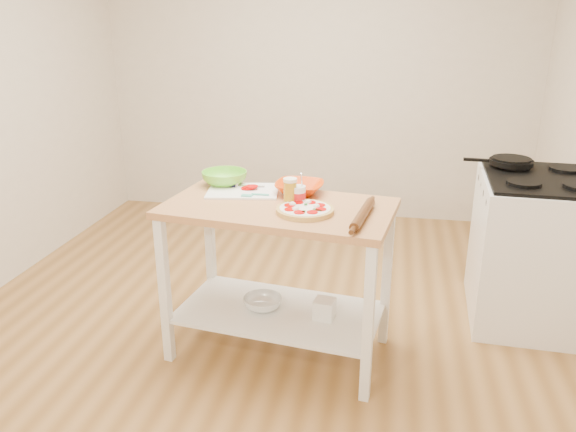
# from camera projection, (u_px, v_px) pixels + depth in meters

# --- Properties ---
(room_shell) EXTENTS (4.04, 4.54, 2.74)m
(room_shell) POSITION_uv_depth(u_px,v_px,m) (261.00, 113.00, 3.08)
(room_shell) COLOR olive
(room_shell) RESTS_ON ground
(prep_island) EXTENTS (1.29, 0.82, 0.90)m
(prep_island) POSITION_uv_depth(u_px,v_px,m) (279.00, 248.00, 3.08)
(prep_island) COLOR #B97F4C
(prep_island) RESTS_ON ground
(gas_stove) EXTENTS (0.74, 0.86, 1.11)m
(gas_stove) POSITION_uv_depth(u_px,v_px,m) (534.00, 249.00, 3.52)
(gas_stove) COLOR white
(gas_stove) RESTS_ON ground
(skillet) EXTENTS (0.43, 0.27, 0.03)m
(skillet) POSITION_uv_depth(u_px,v_px,m) (510.00, 162.00, 3.57)
(skillet) COLOR black
(skillet) RESTS_ON gas_stove
(pizza) EXTENTS (0.30, 0.30, 0.05)m
(pizza) POSITION_uv_depth(u_px,v_px,m) (305.00, 209.00, 2.88)
(pizza) COLOR tan
(pizza) RESTS_ON prep_island
(cutting_board) EXTENTS (0.44, 0.35, 0.04)m
(cutting_board) POSITION_uv_depth(u_px,v_px,m) (243.00, 190.00, 3.22)
(cutting_board) COLOR white
(cutting_board) RESTS_ON prep_island
(spatula) EXTENTS (0.15, 0.05, 0.01)m
(spatula) POSITION_uv_depth(u_px,v_px,m) (254.00, 195.00, 3.11)
(spatula) COLOR #4BB79F
(spatula) RESTS_ON cutting_board
(knife) EXTENTS (0.27, 0.06, 0.01)m
(knife) POSITION_uv_depth(u_px,v_px,m) (235.00, 186.00, 3.27)
(knife) COLOR silver
(knife) RESTS_ON cutting_board
(orange_bowl) EXTENTS (0.29, 0.29, 0.07)m
(orange_bowl) POSITION_uv_depth(u_px,v_px,m) (299.00, 188.00, 3.18)
(orange_bowl) COLOR #D83C05
(orange_bowl) RESTS_ON prep_island
(green_bowl) EXTENTS (0.37, 0.37, 0.08)m
(green_bowl) POSITION_uv_depth(u_px,v_px,m) (225.00, 178.00, 3.34)
(green_bowl) COLOR #6CCC32
(green_bowl) RESTS_ON prep_island
(beer_pint) EXTENTS (0.07, 0.07, 0.15)m
(beer_pint) POSITION_uv_depth(u_px,v_px,m) (290.00, 191.00, 2.98)
(beer_pint) COLOR #B78A19
(beer_pint) RESTS_ON prep_island
(yogurt_tub) EXTENTS (0.08, 0.08, 0.18)m
(yogurt_tub) POSITION_uv_depth(u_px,v_px,m) (298.00, 195.00, 2.99)
(yogurt_tub) COLOR white
(yogurt_tub) RESTS_ON prep_island
(rolling_pin) EXTENTS (0.10, 0.41, 0.05)m
(rolling_pin) POSITION_uv_depth(u_px,v_px,m) (363.00, 214.00, 2.78)
(rolling_pin) COLOR #532D13
(rolling_pin) RESTS_ON prep_island
(shelf_glass_bowl) EXTENTS (0.27, 0.27, 0.07)m
(shelf_glass_bowl) POSITION_uv_depth(u_px,v_px,m) (263.00, 303.00, 3.23)
(shelf_glass_bowl) COLOR silver
(shelf_glass_bowl) RESTS_ON prep_island
(shelf_bin) EXTENTS (0.12, 0.12, 0.11)m
(shelf_bin) POSITION_uv_depth(u_px,v_px,m) (324.00, 309.00, 3.12)
(shelf_bin) COLOR white
(shelf_bin) RESTS_ON prep_island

